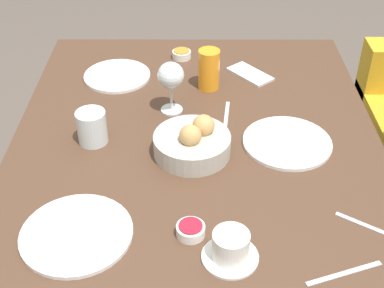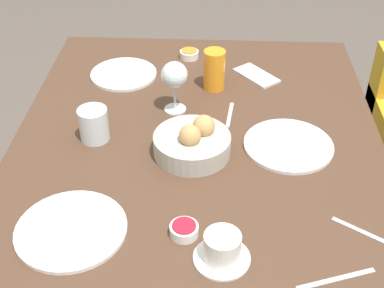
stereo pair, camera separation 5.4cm
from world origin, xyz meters
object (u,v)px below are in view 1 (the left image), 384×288
at_px(bread_basket, 193,143).
at_px(plate_near_right, 77,234).
at_px(water_tumbler, 92,127).
at_px(plate_near_left, 117,76).
at_px(wine_glass, 171,77).
at_px(cell_phone, 250,74).
at_px(juice_glass, 209,69).
at_px(coffee_cup, 231,248).
at_px(jam_bowl_honey, 182,54).
at_px(spoon_coffee, 227,114).
at_px(fork_silver, 344,273).
at_px(jam_bowl_berry, 191,230).
at_px(plate_far_center, 287,142).
at_px(knife_silver, 373,228).

distance_m(bread_basket, plate_near_right, 0.39).
bearing_deg(water_tumbler, plate_near_right, 2.40).
bearing_deg(plate_near_left, wine_glass, 43.00).
bearing_deg(cell_phone, juice_glass, -60.65).
bearing_deg(coffee_cup, plate_near_left, -156.98).
bearing_deg(plate_near_right, jam_bowl_honey, 165.45).
distance_m(juice_glass, spoon_coffee, 0.17).
height_order(plate_near_left, fork_silver, plate_near_left).
relative_size(wine_glass, spoon_coffee, 1.20).
xyz_separation_m(jam_bowl_berry, spoon_coffee, (-0.48, 0.10, -0.01)).
bearing_deg(jam_bowl_honey, plate_far_center, 30.56).
height_order(water_tumbler, jam_bowl_berry, water_tumbler).
relative_size(bread_basket, plate_far_center, 0.84).
distance_m(bread_basket, plate_near_left, 0.47).
bearing_deg(juice_glass, plate_far_center, 34.48).
bearing_deg(water_tumbler, jam_bowl_berry, 37.48).
relative_size(plate_far_center, jam_bowl_honey, 3.74).
bearing_deg(water_tumbler, bread_basket, 78.92).
bearing_deg(jam_bowl_honey, wine_glass, -4.06).
height_order(plate_near_right, water_tumbler, water_tumbler).
distance_m(jam_bowl_honey, cell_phone, 0.25).
bearing_deg(bread_basket, spoon_coffee, 151.96).
relative_size(coffee_cup, cell_phone, 0.74).
height_order(plate_near_left, wine_glass, wine_glass).
xyz_separation_m(jam_bowl_honey, knife_silver, (0.81, 0.44, -0.01)).
bearing_deg(jam_bowl_honey, coffee_cup, 7.42).
bearing_deg(plate_far_center, water_tumbler, -91.33).
height_order(jam_bowl_berry, knife_silver, jam_bowl_berry).
relative_size(bread_basket, jam_bowl_honey, 3.16).
xyz_separation_m(water_tumbler, cell_phone, (-0.36, 0.45, -0.04)).
distance_m(jam_bowl_berry, spoon_coffee, 0.49).
relative_size(plate_near_right, fork_silver, 1.48).
relative_size(juice_glass, jam_bowl_berry, 1.98).
bearing_deg(spoon_coffee, fork_silver, 19.70).
bearing_deg(bread_basket, knife_silver, 55.56).
bearing_deg(jam_bowl_berry, jam_bowl_honey, -177.65).
xyz_separation_m(plate_near_left, knife_silver, (0.67, 0.64, -0.00)).
distance_m(bread_basket, cell_phone, 0.46).
bearing_deg(plate_far_center, knife_silver, 24.93).
bearing_deg(fork_silver, cell_phone, -171.49).
height_order(plate_near_left, knife_silver, plate_near_left).
bearing_deg(water_tumbler, wine_glass, 126.40).
xyz_separation_m(coffee_cup, spoon_coffee, (-0.54, 0.02, -0.03)).
relative_size(juice_glass, wine_glass, 0.81).
height_order(plate_near_right, cell_phone, plate_near_right).
distance_m(jam_bowl_berry, cell_phone, 0.73).
xyz_separation_m(juice_glass, coffee_cup, (0.70, 0.03, -0.03)).
bearing_deg(plate_far_center, bread_basket, -80.93).
xyz_separation_m(jam_bowl_honey, spoon_coffee, (0.35, 0.14, -0.01)).
distance_m(bread_basket, fork_silver, 0.51).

